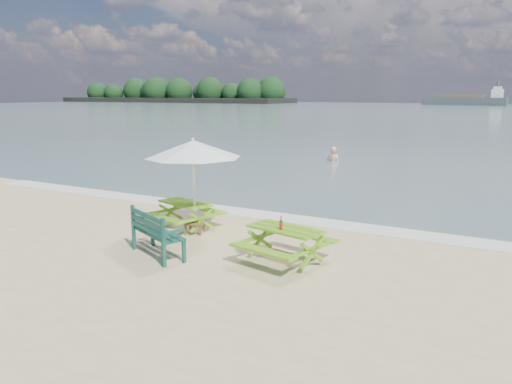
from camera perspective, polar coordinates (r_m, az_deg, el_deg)
The scene contains 10 objects.
sea at distance 92.66m, azimuth 25.26°, elevation 8.13°, with size 300.00×300.00×0.00m, color slate.
foam_strip at distance 13.95m, azimuth 1.09°, elevation -2.65°, with size 22.00×0.90×0.01m, color silver.
island_headland at distance 187.75m, azimuth -9.55°, elevation 11.08°, with size 90.00×22.00×7.60m.
picnic_table_left at distance 12.64m, azimuth -8.07°, elevation -2.73°, with size 1.80×1.91×0.68m.
picnic_table_right at distance 10.08m, azimuth 3.35°, elevation -6.17°, with size 1.83×1.96×0.72m.
park_bench at distance 10.68m, azimuth -11.12°, elevation -5.65°, with size 1.62×1.09×0.95m.
side_table at distance 12.24m, azimuth -6.97°, elevation -4.00°, with size 0.58×0.58×0.30m.
patio_umbrella at distance 11.89m, azimuth -7.19°, elevation 4.90°, with size 2.89×2.89×2.27m.
beer_bottle at distance 9.84m, azimuth 2.87°, elevation -3.78°, with size 0.07×0.07×0.27m.
swimmer at distance 25.47m, azimuth 8.82°, elevation 3.12°, with size 0.69×0.48×1.82m.
Camera 1 is at (6.32, -7.38, 3.36)m, focal length 35.00 mm.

